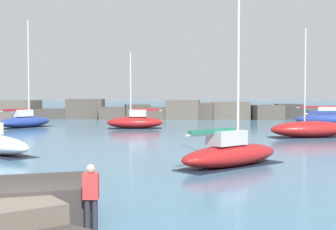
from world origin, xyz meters
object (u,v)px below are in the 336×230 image
sailboat_moored_1 (25,121)px  sailboat_moored_2 (231,153)px  sailboat_moored_3 (310,129)px  person_on_rocks (91,194)px  sailboat_moored_4 (135,122)px  sailboat_moored_6 (333,119)px

sailboat_moored_1 → sailboat_moored_2: 29.41m
sailboat_moored_2 → sailboat_moored_3: size_ratio=1.03×
sailboat_moored_2 → person_on_rocks: bearing=-113.5°
sailboat_moored_4 → person_on_rocks: size_ratio=4.45×
sailboat_moored_3 → sailboat_moored_6: (5.71, 12.28, 0.12)m
sailboat_moored_1 → sailboat_moored_2: size_ratio=1.24×
sailboat_moored_6 → person_on_rocks: sailboat_moored_6 is taller
person_on_rocks → sailboat_moored_1: bearing=110.7°
sailboat_moored_2 → person_on_rocks: (-4.40, -10.09, 0.28)m
sailboat_moored_6 → sailboat_moored_1: bearing=-175.2°
sailboat_moored_1 → person_on_rocks: 36.28m
sailboat_moored_6 → person_on_rocks: size_ratio=6.77×
sailboat_moored_1 → sailboat_moored_3: bearing=-21.4°
sailboat_moored_3 → person_on_rocks: size_ratio=5.07×
sailboat_moored_1 → sailboat_moored_6: (30.44, 2.58, 0.08)m
person_on_rocks → sailboat_moored_2: bearing=66.5°
sailboat_moored_1 → sailboat_moored_4: 10.82m
sailboat_moored_1 → sailboat_moored_3: (24.73, -9.70, -0.04)m
sailboat_moored_2 → sailboat_moored_4: size_ratio=1.18×
sailboat_moored_1 → sailboat_moored_6: sailboat_moored_6 is taller
sailboat_moored_1 → sailboat_moored_6: size_ratio=0.96×
sailboat_moored_6 → sailboat_moored_4: bearing=-169.8°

